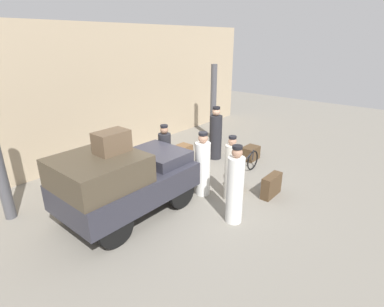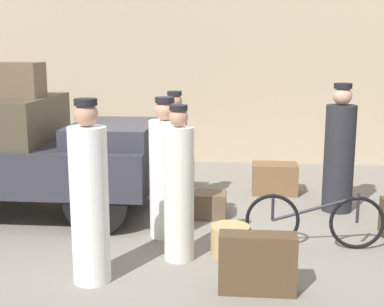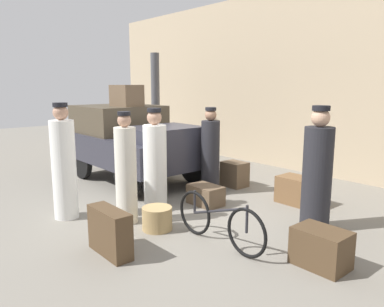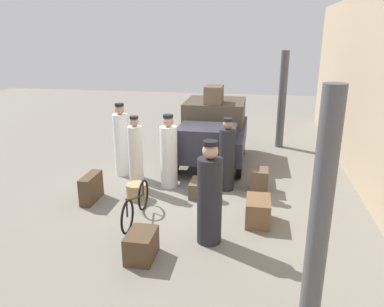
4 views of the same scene
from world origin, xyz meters
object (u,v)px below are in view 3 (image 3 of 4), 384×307
at_px(truck, 132,139).
at_px(wicker_basket, 157,218).
at_px(conductor_in_dark_uniform, 64,166).
at_px(suitcase_tan_flat, 110,232).
at_px(suitcase_small_leather, 321,248).
at_px(trunk_umber_medium, 235,174).
at_px(porter_with_bicycle, 126,172).
at_px(porter_carrying_trunk, 155,164).
at_px(bicycle, 219,221).
at_px(trunk_on_truck_roof, 127,96).
at_px(porter_standing_middle, 210,155).
at_px(porter_lifting_near_truck, 317,174).
at_px(suitcase_black_upright, 298,191).
at_px(trunk_wicker_pale, 206,195).

xyz_separation_m(truck, wicker_basket, (2.86, -1.35, -0.77)).
relative_size(conductor_in_dark_uniform, suitcase_tan_flat, 2.50).
distance_m(suitcase_small_leather, trunk_umber_medium, 3.67).
bearing_deg(porter_with_bicycle, porter_carrying_trunk, 109.09).
relative_size(wicker_basket, trunk_umber_medium, 0.86).
height_order(bicycle, trunk_on_truck_roof, trunk_on_truck_roof).
bearing_deg(porter_standing_middle, conductor_in_dark_uniform, -100.72).
relative_size(bicycle, porter_carrying_trunk, 0.93).
distance_m(porter_lifting_near_truck, suitcase_small_leather, 1.39).
bearing_deg(suitcase_black_upright, porter_lifting_near_truck, -44.67).
bearing_deg(trunk_umber_medium, porter_standing_middle, -86.64).
relative_size(bicycle, suitcase_black_upright, 2.26).
bearing_deg(trunk_on_truck_roof, trunk_wicker_pale, 0.32).
height_order(bicycle, wicker_basket, bicycle).
bearing_deg(porter_with_bicycle, bicycle, 17.46).
xyz_separation_m(truck, suitcase_small_leather, (5.09, -0.53, -0.71)).
bearing_deg(porter_carrying_trunk, porter_lifting_near_truck, 28.62).
height_order(conductor_in_dark_uniform, trunk_wicker_pale, conductor_in_dark_uniform).
relative_size(truck, bicycle, 1.97).
bearing_deg(trunk_umber_medium, porter_carrying_trunk, -87.39).
distance_m(conductor_in_dark_uniform, trunk_on_truck_roof, 2.91).
height_order(truck, trunk_on_truck_roof, trunk_on_truck_roof).
xyz_separation_m(porter_carrying_trunk, suitcase_black_upright, (1.49, 2.12, -0.56)).
height_order(suitcase_tan_flat, trunk_on_truck_roof, trunk_on_truck_roof).
distance_m(bicycle, porter_with_bicycle, 1.71).
xyz_separation_m(truck, trunk_wicker_pale, (2.45, 0.01, -0.76)).
bearing_deg(porter_with_bicycle, conductor_in_dark_uniform, -141.78).
xyz_separation_m(truck, trunk_on_truck_roof, (-0.18, 0.00, 0.97)).
distance_m(porter_with_bicycle, suitcase_black_upright, 3.16).
distance_m(wicker_basket, suitcase_small_leather, 2.37).
relative_size(conductor_in_dark_uniform, suitcase_small_leather, 2.99).
height_order(porter_with_bicycle, trunk_on_truck_roof, trunk_on_truck_roof).
bearing_deg(truck, porter_standing_middle, 16.27).
bearing_deg(porter_standing_middle, bicycle, -40.67).
bearing_deg(bicycle, trunk_on_truck_roof, 165.66).
relative_size(porter_standing_middle, conductor_in_dark_uniform, 0.92).
relative_size(truck, porter_carrying_trunk, 1.82).
bearing_deg(trunk_wicker_pale, wicker_basket, -73.47).
bearing_deg(suitcase_small_leather, suitcase_tan_flat, -138.01).
bearing_deg(suitcase_tan_flat, suitcase_small_leather, 41.99).
height_order(trunk_wicker_pale, suitcase_black_upright, suitcase_black_upright).
bearing_deg(bicycle, suitcase_tan_flat, -119.45).
bearing_deg(suitcase_black_upright, wicker_basket, -103.89).
relative_size(bicycle, trunk_on_truck_roof, 2.23).
bearing_deg(suitcase_tan_flat, bicycle, 60.55).
bearing_deg(trunk_wicker_pale, porter_carrying_trunk, -117.72).
relative_size(bicycle, porter_standing_middle, 0.95).
xyz_separation_m(porter_with_bicycle, trunk_wicker_pale, (0.17, 1.54, -0.63)).
bearing_deg(wicker_basket, trunk_on_truck_roof, 156.07).
relative_size(porter_lifting_near_truck, conductor_in_dark_uniform, 0.99).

